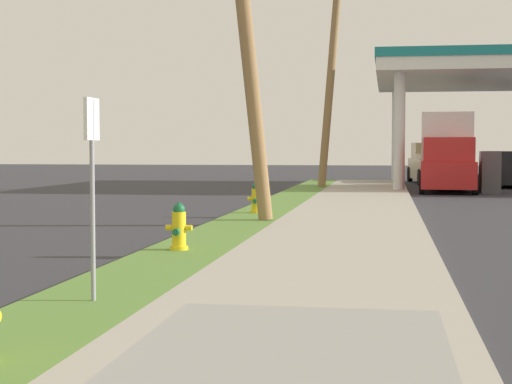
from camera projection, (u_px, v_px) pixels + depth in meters
fire_hydrant_second at (179, 229)px, 12.83m from camera, size 0.42×0.38×0.74m
fire_hydrant_third at (256, 200)px, 20.15m from camera, size 0.42×0.37×0.74m
utility_pole_background at (331, 76)px, 33.10m from camera, size 1.53×1.40×8.84m
street_sign_post at (92, 156)px, 8.49m from camera, size 0.05×0.36×2.12m
truck_red_at_forecourt at (446, 154)px, 32.72m from camera, size 2.36×6.47×3.11m
truck_tan_on_apron at (435, 165)px, 39.50m from camera, size 2.53×5.55×1.97m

